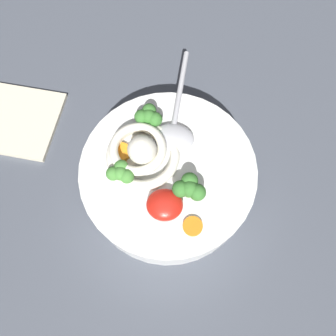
{
  "coord_description": "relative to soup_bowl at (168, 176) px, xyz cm",
  "views": [
    {
      "loc": [
        0.6,
        19.05,
        53.07
      ],
      "look_at": [
        1.25,
        2.65,
        11.27
      ],
      "focal_mm": 34.91,
      "sensor_mm": 36.0,
      "label": 1
    }
  ],
  "objects": [
    {
      "name": "carrot_slice_extra_b",
      "position": [
        6.62,
        -2.0,
        3.69
      ],
      "size": [
        2.79,
        2.79,
        0.63
      ],
      "primitive_type": "cylinder",
      "color": "orange",
      "rests_on": "soup_bowl"
    },
    {
      "name": "broccoli_floret_rear",
      "position": [
        6.16,
        1.63,
        5.24
      ],
      "size": [
        3.77,
        3.24,
        2.98
      ],
      "color": "#7A9E60",
      "rests_on": "soup_bowl"
    },
    {
      "name": "chili_sauce_dollop",
      "position": [
        0.21,
        5.51,
        4.45
      ],
      "size": [
        4.77,
        4.29,
        2.15
      ],
      "primitive_type": "ellipsoid",
      "color": "red",
      "rests_on": "soup_bowl"
    },
    {
      "name": "carrot_slice_right",
      "position": [
        -3.49,
        7.96,
        3.59
      ],
      "size": [
        2.59,
        2.59,
        0.43
      ],
      "primitive_type": "cylinder",
      "color": "orange",
      "rests_on": "soup_bowl"
    },
    {
      "name": "noodle_pile",
      "position": [
        3.68,
        -1.62,
        4.78
      ],
      "size": [
        11.2,
        10.98,
        4.5
      ],
      "color": "silver",
      "rests_on": "soup_bowl"
    },
    {
      "name": "soup_bowl",
      "position": [
        0.0,
        0.0,
        0.0
      ],
      "size": [
        24.7,
        24.7,
        6.98
      ],
      "color": "white",
      "rests_on": "table_slab"
    },
    {
      "name": "broccoli_floret_beside_noodles",
      "position": [
        2.99,
        -6.95,
        5.35
      ],
      "size": [
        3.99,
        3.43,
        3.16
      ],
      "color": "#7A9E60",
      "rests_on": "soup_bowl"
    },
    {
      "name": "table_slab",
      "position": [
        -1.25,
        -2.65,
        -5.75
      ],
      "size": [
        110.23,
        110.23,
        4.29
      ],
      "primitive_type": "cube",
      "color": "#474C56",
      "rests_on": "ground"
    },
    {
      "name": "folded_napkin",
      "position": [
        26.81,
        -10.37,
        -3.21
      ],
      "size": [
        17.09,
        14.98,
        0.8
      ],
      "primitive_type": "cube",
      "rotation": [
        0.0,
        0.0,
        -0.15
      ],
      "color": "beige",
      "rests_on": "table_slab"
    },
    {
      "name": "broccoli_floret_beside_chili",
      "position": [
        -2.86,
        3.46,
        5.53
      ],
      "size": [
        4.36,
        3.75,
        3.45
      ],
      "color": "#7A9E60",
      "rests_on": "soup_bowl"
    },
    {
      "name": "soup_spoon",
      "position": [
        -0.68,
        -5.67,
        4.17
      ],
      "size": [
        6.48,
        17.48,
        1.6
      ],
      "rotation": [
        0.0,
        0.0,
        4.59
      ],
      "color": "#B7B7BC",
      "rests_on": "soup_bowl"
    }
  ]
}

